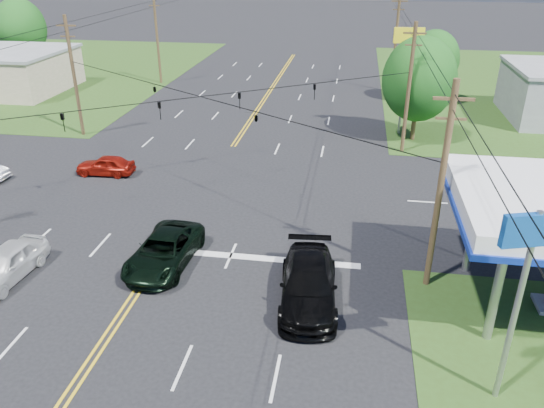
% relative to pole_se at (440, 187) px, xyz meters
% --- Properties ---
extents(ground, '(280.00, 280.00, 0.00)m').
position_rel_pole_se_xyz_m(ground, '(-13.00, 9.00, -4.92)').
color(ground, black).
rests_on(ground, ground).
extents(grass_nw, '(46.00, 48.00, 0.03)m').
position_rel_pole_se_xyz_m(grass_nw, '(-48.00, 41.00, -4.92)').
color(grass_nw, '#294415').
rests_on(grass_nw, ground).
extents(stop_bar, '(10.00, 0.50, 0.02)m').
position_rel_pole_se_xyz_m(stop_bar, '(-8.00, 1.00, -4.92)').
color(stop_bar, silver).
rests_on(stop_bar, ground).
extents(pole_se, '(1.60, 0.28, 9.50)m').
position_rel_pole_se_xyz_m(pole_se, '(0.00, 0.00, 0.00)').
color(pole_se, '#49381F').
rests_on(pole_se, ground).
extents(pole_nw, '(1.60, 0.28, 9.50)m').
position_rel_pole_se_xyz_m(pole_nw, '(-26.00, 18.00, 0.00)').
color(pole_nw, '#49381F').
rests_on(pole_nw, ground).
extents(pole_ne, '(1.60, 0.28, 9.50)m').
position_rel_pole_se_xyz_m(pole_ne, '(0.00, 18.00, 0.00)').
color(pole_ne, '#49381F').
rests_on(pole_ne, ground).
extents(pole_left_far, '(1.60, 0.28, 10.00)m').
position_rel_pole_se_xyz_m(pole_left_far, '(-26.00, 37.00, 0.25)').
color(pole_left_far, '#49381F').
rests_on(pole_left_far, ground).
extents(pole_right_far, '(1.60, 0.28, 10.00)m').
position_rel_pole_se_xyz_m(pole_right_far, '(0.00, 37.00, 0.25)').
color(pole_right_far, '#49381F').
rests_on(pole_right_far, ground).
extents(span_wire_signals, '(26.00, 18.00, 1.13)m').
position_rel_pole_se_xyz_m(span_wire_signals, '(-13.00, 9.00, 1.08)').
color(span_wire_signals, black).
rests_on(span_wire_signals, ground).
extents(power_lines, '(26.04, 100.00, 0.64)m').
position_rel_pole_se_xyz_m(power_lines, '(-13.00, 7.00, 3.68)').
color(power_lines, black).
rests_on(power_lines, ground).
extents(tree_right_a, '(5.70, 5.70, 8.18)m').
position_rel_pole_se_xyz_m(tree_right_a, '(1.00, 21.00, -0.05)').
color(tree_right_a, '#49381F').
rests_on(tree_right_a, ground).
extents(tree_right_b, '(4.94, 4.94, 7.09)m').
position_rel_pole_se_xyz_m(tree_right_b, '(3.50, 33.00, -0.70)').
color(tree_right_b, '#49381F').
rests_on(tree_right_b, ground).
extents(tree_far_l, '(6.08, 6.08, 8.72)m').
position_rel_pole_se_xyz_m(tree_far_l, '(-45.00, 41.00, 0.28)').
color(tree_far_l, '#49381F').
rests_on(tree_far_l, ground).
extents(pickup_dkgreen, '(2.88, 5.70, 1.55)m').
position_rel_pole_se_xyz_m(pickup_dkgreen, '(-12.50, -0.27, -4.14)').
color(pickup_dkgreen, black).
rests_on(pickup_dkgreen, ground).
extents(suv_black, '(2.92, 6.19, 1.74)m').
position_rel_pole_se_xyz_m(suv_black, '(-5.29, -2.14, -4.04)').
color(suv_black, black).
rests_on(suv_black, ground).
extents(pickup_white, '(2.21, 4.72, 1.56)m').
position_rel_pole_se_xyz_m(pickup_white, '(-19.37, -2.53, -4.13)').
color(pickup_white, silver).
rests_on(pickup_white, ground).
extents(sedan_red, '(3.98, 1.71, 1.34)m').
position_rel_pole_se_xyz_m(sedan_red, '(-20.35, 10.16, -4.25)').
color(sedan_red, maroon).
rests_on(sedan_red, ground).
extents(polesign_se, '(2.09, 0.85, 7.18)m').
position_rel_pole_se_xyz_m(polesign_se, '(1.67, -6.63, 0.65)').
color(polesign_se, '#A5A5AA').
rests_on(polesign_se, ground).
extents(polesign_ne, '(2.36, 0.54, 8.54)m').
position_rel_pole_se_xyz_m(polesign_ne, '(0.00, 22.39, 1.81)').
color(polesign_ne, '#A5A5AA').
rests_on(polesign_ne, ground).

